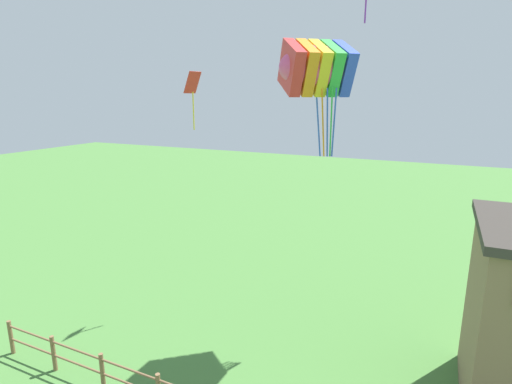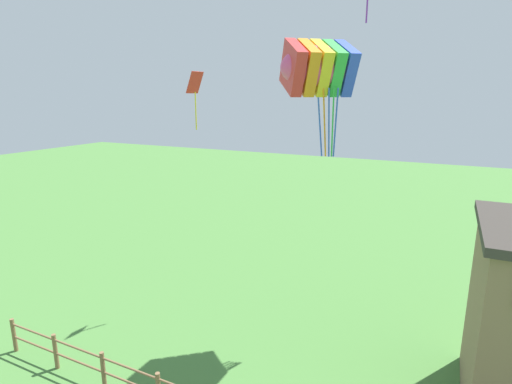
# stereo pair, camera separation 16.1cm
# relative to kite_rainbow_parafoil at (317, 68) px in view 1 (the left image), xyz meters

# --- Properties ---
(kite_rainbow_parafoil) EXTENTS (3.37, 3.26, 4.10)m
(kite_rainbow_parafoil) POSITION_rel_kite_rainbow_parafoil_xyz_m (0.00, 0.00, 0.00)
(kite_rainbow_parafoil) COLOR #E54C8C
(kite_red_diamond) EXTENTS (0.53, 0.74, 2.36)m
(kite_red_diamond) POSITION_rel_kite_rainbow_parafoil_xyz_m (-5.26, 0.11, -0.68)
(kite_red_diamond) COLOR red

